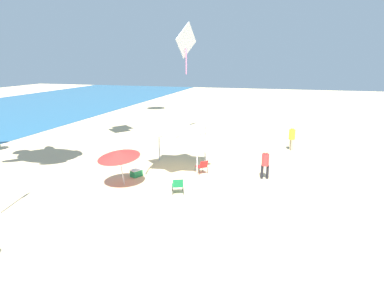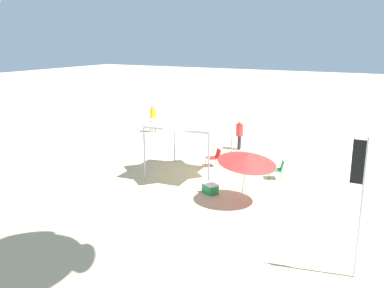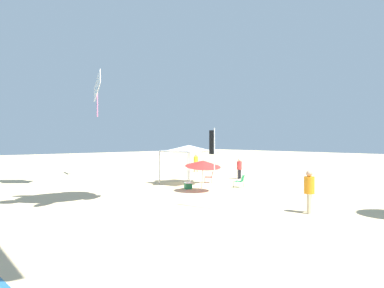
{
  "view_description": "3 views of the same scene",
  "coord_description": "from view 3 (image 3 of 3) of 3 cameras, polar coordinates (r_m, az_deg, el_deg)",
  "views": [
    {
      "loc": [
        -15.8,
        -2.74,
        6.39
      ],
      "look_at": [
        3.8,
        2.84,
        1.28
      ],
      "focal_mm": 32.02,
      "sensor_mm": 36.0,
      "label": 1
    },
    {
      "loc": [
        -6.03,
        19.13,
        5.94
      ],
      "look_at": [
        2.71,
        3.01,
        1.29
      ],
      "focal_mm": 38.99,
      "sensor_mm": 36.0,
      "label": 2
    },
    {
      "loc": [
        -16.76,
        20.67,
        3.21
      ],
      "look_at": [
        2.35,
        3.35,
        2.84
      ],
      "focal_mm": 34.18,
      "sensor_mm": 36.0,
      "label": 3
    }
  ],
  "objects": [
    {
      "name": "ground",
      "position": [
        26.81,
        8.77,
        -6.17
      ],
      "size": [
        120.0,
        120.0,
        0.1
      ],
      "primitive_type": "cube",
      "color": "#D6BC8C"
    },
    {
      "name": "cooler_box",
      "position": [
        23.54,
        -0.63,
        -6.52
      ],
      "size": [
        0.74,
        0.65,
        0.4
      ],
      "color": "#1E8C4C",
      "rests_on": "ground"
    },
    {
      "name": "beach_umbrella",
      "position": [
        22.11,
        1.73,
        -3.05
      ],
      "size": [
        2.22,
        2.19,
        2.12
      ],
      "color": "silver",
      "rests_on": "ground"
    },
    {
      "name": "kite_diamond_white",
      "position": [
        32.68,
        -14.56,
        8.62
      ],
      "size": [
        2.79,
        0.92,
        4.14
      ],
      "rotation": [
        0.0,
        0.0,
        6.16
      ],
      "color": "white"
    },
    {
      "name": "person_kite_handler",
      "position": [
        29.48,
        7.39,
        -3.55
      ],
      "size": [
        0.39,
        0.43,
        1.64
      ],
      "rotation": [
        0.0,
        0.0,
        4.95
      ],
      "color": "black",
      "rests_on": "ground"
    },
    {
      "name": "folding_chair_near_cooler",
      "position": [
        24.41,
        7.54,
        -5.62
      ],
      "size": [
        0.77,
        0.71,
        0.82
      ],
      "rotation": [
        0.0,
        0.0,
        1.96
      ],
      "color": "black",
      "rests_on": "ground"
    },
    {
      "name": "canopy_tent",
      "position": [
        25.91,
        -0.48,
        -0.74
      ],
      "size": [
        3.27,
        3.29,
        2.76
      ],
      "rotation": [
        0.0,
        0.0,
        0.09
      ],
      "color": "#B7B7BC",
      "rests_on": "ground"
    },
    {
      "name": "banner_flag",
      "position": [
        16.7,
        3.38,
        -2.56
      ],
      "size": [
        0.36,
        0.06,
        3.7
      ],
      "color": "silver",
      "rests_on": "ground"
    },
    {
      "name": "person_far_stroller",
      "position": [
        16.62,
        17.82,
        -6.55
      ],
      "size": [
        0.44,
        0.47,
        1.86
      ],
      "rotation": [
        0.0,
        0.0,
        5.15
      ],
      "color": "#C6B28C",
      "rests_on": "ground"
    },
    {
      "name": "folding_chair_right_of_tent",
      "position": [
        26.88,
        2.82,
        -5.02
      ],
      "size": [
        0.81,
        0.81,
        0.82
      ],
      "rotation": [
        0.0,
        0.0,
        2.35
      ],
      "color": "black",
      "rests_on": "ground"
    },
    {
      "name": "person_near_umbrella",
      "position": [
        35.03,
        0.62,
        -2.73
      ],
      "size": [
        0.46,
        0.42,
        1.77
      ],
      "rotation": [
        0.0,
        0.0,
        3.46
      ],
      "color": "#C6B28C",
      "rests_on": "ground"
    }
  ]
}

